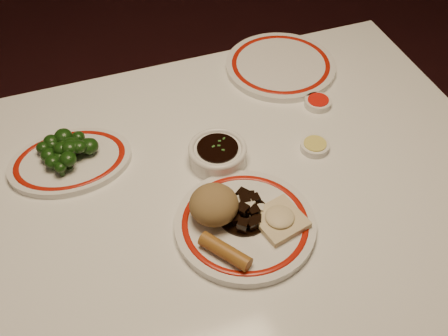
% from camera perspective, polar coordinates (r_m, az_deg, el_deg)
% --- Properties ---
extents(dining_table, '(1.20, 0.90, 0.75)m').
position_cam_1_polar(dining_table, '(1.23, 0.33, -4.58)').
color(dining_table, white).
rests_on(dining_table, ground).
extents(main_plate, '(0.36, 0.36, 0.02)m').
position_cam_1_polar(main_plate, '(1.09, 2.16, -5.78)').
color(main_plate, white).
rests_on(main_plate, dining_table).
extents(rice_mound, '(0.10, 0.10, 0.07)m').
position_cam_1_polar(rice_mound, '(1.06, -1.03, -3.75)').
color(rice_mound, olive).
rests_on(rice_mound, main_plate).
extents(spring_roll, '(0.08, 0.10, 0.03)m').
position_cam_1_polar(spring_roll, '(1.02, 0.11, -8.46)').
color(spring_roll, '#966125').
rests_on(spring_roll, main_plate).
extents(fried_wonton, '(0.11, 0.11, 0.02)m').
position_cam_1_polar(fried_wonton, '(1.08, 5.67, -5.19)').
color(fried_wonton, beige).
rests_on(fried_wonton, main_plate).
extents(stirfry_heap, '(0.10, 0.11, 0.03)m').
position_cam_1_polar(stirfry_heap, '(1.08, 2.15, -4.32)').
color(stirfry_heap, black).
rests_on(stirfry_heap, main_plate).
extents(broccoli_plate, '(0.27, 0.23, 0.02)m').
position_cam_1_polar(broccoli_plate, '(1.24, -15.35, 0.66)').
color(broccoli_plate, white).
rests_on(broccoli_plate, dining_table).
extents(broccoli_pile, '(0.13, 0.12, 0.05)m').
position_cam_1_polar(broccoli_pile, '(1.23, -15.67, 1.84)').
color(broccoli_pile, '#23471C').
rests_on(broccoli_pile, broccoli_plate).
extents(soy_bowl, '(0.12, 0.12, 0.04)m').
position_cam_1_polar(soy_bowl, '(1.20, -0.65, 1.37)').
color(soy_bowl, white).
rests_on(soy_bowl, dining_table).
extents(sweet_sour_dish, '(0.06, 0.06, 0.02)m').
position_cam_1_polar(sweet_sour_dish, '(1.36, 9.51, 6.58)').
color(sweet_sour_dish, white).
rests_on(sweet_sour_dish, dining_table).
extents(mustard_dish, '(0.06, 0.06, 0.02)m').
position_cam_1_polar(mustard_dish, '(1.25, 9.20, 2.20)').
color(mustard_dish, white).
rests_on(mustard_dish, dining_table).
extents(far_plate, '(0.33, 0.33, 0.02)m').
position_cam_1_polar(far_plate, '(1.46, 5.77, 10.32)').
color(far_plate, white).
rests_on(far_plate, dining_table).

